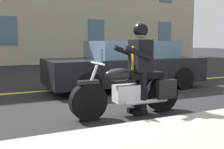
# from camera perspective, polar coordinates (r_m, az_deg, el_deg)

# --- Properties ---
(ground_plane) EXTENTS (80.00, 80.00, 0.00)m
(ground_plane) POSITION_cam_1_polar(r_m,az_deg,el_deg) (6.33, 0.97, -5.65)
(ground_plane) COLOR black
(lane_center_stripe) EXTENTS (60.00, 0.16, 0.01)m
(lane_center_stripe) POSITION_cam_1_polar(r_m,az_deg,el_deg) (8.14, -5.28, -2.80)
(lane_center_stripe) COLOR #E5DB4C
(lane_center_stripe) RESTS_ON ground_plane
(motorcycle_main) EXTENTS (2.21, 0.60, 1.26)m
(motorcycle_main) POSITION_cam_1_polar(r_m,az_deg,el_deg) (5.12, 3.95, -3.54)
(motorcycle_main) COLOR black
(motorcycle_main) RESTS_ON ground_plane
(rider_main) EXTENTS (0.62, 0.55, 1.74)m
(rider_main) POSITION_cam_1_polar(r_m,az_deg,el_deg) (5.14, 5.84, 3.05)
(rider_main) COLOR black
(rider_main) RESTS_ON ground_plane
(car_dark) EXTENTS (4.60, 1.92, 1.40)m
(car_dark) POSITION_cam_1_polar(r_m,az_deg,el_deg) (7.98, 3.13, 1.98)
(car_dark) COLOR black
(car_dark) RESTS_ON ground_plane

